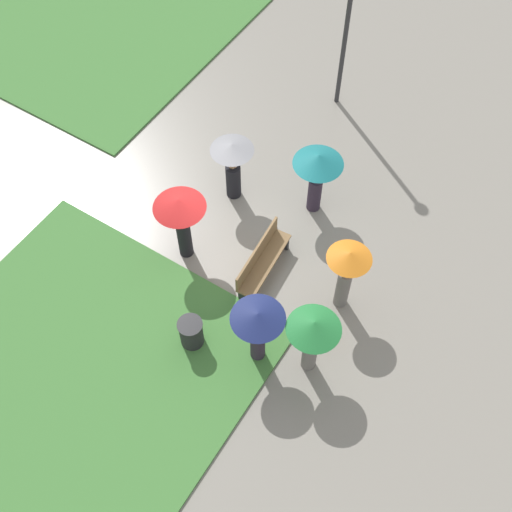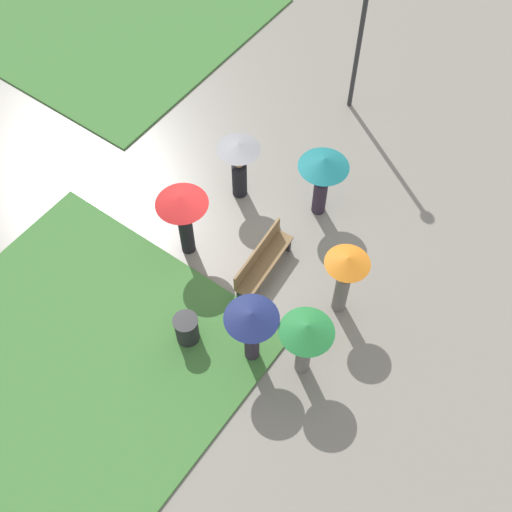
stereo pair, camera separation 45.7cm
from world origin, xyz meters
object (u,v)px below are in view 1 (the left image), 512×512
(crowd_person_green, at_px, (313,333))
(crowd_person_navy, at_px, (258,326))
(crowd_person_teal, at_px, (318,168))
(crowd_person_grey, at_px, (233,161))
(park_bench, at_px, (261,260))
(trash_bin, at_px, (191,333))
(crowd_person_orange, at_px, (347,269))
(crowd_person_red, at_px, (180,213))

(crowd_person_green, height_order, crowd_person_navy, crowd_person_green)
(crowd_person_green, distance_m, crowd_person_navy, 1.05)
(crowd_person_teal, relative_size, crowd_person_grey, 1.05)
(park_bench, height_order, crowd_person_green, crowd_person_green)
(trash_bin, xyz_separation_m, crowd_person_green, (0.85, -2.28, 1.01))
(trash_bin, xyz_separation_m, crowd_person_grey, (3.77, 1.46, 0.76))
(crowd_person_green, relative_size, crowd_person_orange, 0.96)
(park_bench, bearing_deg, crowd_person_navy, -154.71)
(crowd_person_green, xyz_separation_m, crowd_person_orange, (1.64, 0.14, -0.06))
(park_bench, distance_m, crowd_person_teal, 2.40)
(trash_bin, relative_size, crowd_person_teal, 0.44)
(park_bench, bearing_deg, trash_bin, 167.90)
(crowd_person_red, bearing_deg, crowd_person_green, 71.79)
(trash_bin, bearing_deg, crowd_person_navy, -70.24)
(crowd_person_green, distance_m, crowd_person_orange, 1.64)
(crowd_person_green, xyz_separation_m, crowd_person_red, (0.92, 3.71, 0.06))
(trash_bin, distance_m, crowd_person_grey, 4.12)
(crowd_person_green, xyz_separation_m, crowd_person_navy, (-0.38, 0.97, -0.09))
(trash_bin, distance_m, crowd_person_teal, 4.57)
(crowd_person_navy, bearing_deg, crowd_person_green, 42.00)
(crowd_person_green, bearing_deg, crowd_person_teal, -1.85)
(trash_bin, xyz_separation_m, crowd_person_red, (1.77, 1.43, 1.07))
(crowd_person_navy, bearing_deg, crowd_person_orange, 88.17)
(crowd_person_teal, xyz_separation_m, crowd_person_navy, (-3.97, -0.94, -0.09))
(crowd_person_navy, distance_m, crowd_person_red, 3.03)
(park_bench, bearing_deg, crowd_person_orange, -86.54)
(crowd_person_teal, bearing_deg, crowd_person_orange, 51.87)
(crowd_person_orange, relative_size, crowd_person_red, 1.00)
(crowd_person_teal, bearing_deg, crowd_person_green, 37.70)
(trash_bin, height_order, crowd_person_grey, crowd_person_grey)
(crowd_person_red, bearing_deg, crowd_person_orange, 97.12)
(crowd_person_green, relative_size, crowd_person_red, 0.96)
(park_bench, xyz_separation_m, trash_bin, (-2.22, 0.29, -0.07))
(crowd_person_teal, bearing_deg, park_bench, 7.84)
(trash_bin, height_order, crowd_person_teal, crowd_person_teal)
(crowd_person_teal, height_order, crowd_person_orange, crowd_person_orange)
(crowd_person_grey, height_order, crowd_person_orange, crowd_person_orange)
(trash_bin, height_order, crowd_person_navy, crowd_person_navy)
(crowd_person_teal, distance_m, crowd_person_navy, 4.09)
(crowd_person_teal, bearing_deg, trash_bin, 5.00)
(crowd_person_red, bearing_deg, crowd_person_grey, 176.59)
(crowd_person_navy, relative_size, crowd_person_grey, 1.04)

